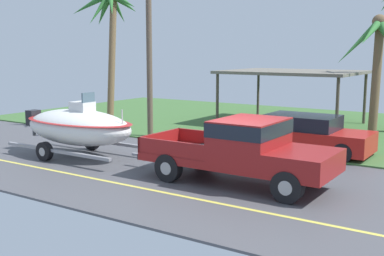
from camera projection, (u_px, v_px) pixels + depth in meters
name	position (u px, v px, depth m)	size (l,w,h in m)	color
ground	(331.00, 139.00, 20.37)	(36.00, 22.00, 0.11)	#4C4C51
pickup_truck_towing	(248.00, 148.00, 13.19)	(5.64, 2.13, 1.83)	maroon
boat_on_trailer	(78.00, 127.00, 16.77)	(5.89, 2.43, 2.27)	gray
parked_sedan_near	(306.00, 135.00, 17.40)	(4.44, 1.93, 1.38)	#B21E19
carport_awning	(293.00, 73.00, 23.68)	(6.37, 5.03, 2.71)	#4C4238
palm_tree_mid	(380.00, 47.00, 18.20)	(3.26, 2.87, 5.01)	brown
palm_tree_far_left	(110.00, 18.00, 22.47)	(3.44, 2.69, 6.55)	brown
utility_pole	(149.00, 51.00, 20.21)	(0.24, 1.80, 7.02)	brown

